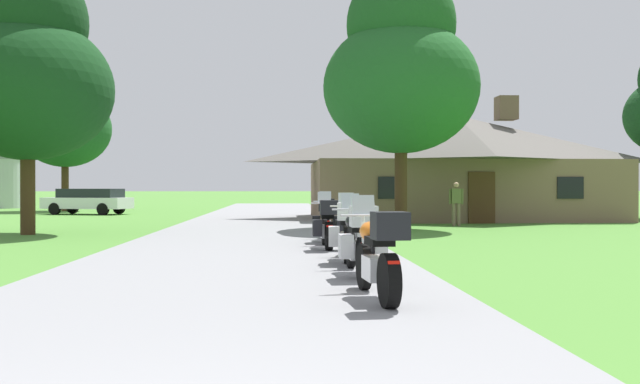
{
  "coord_description": "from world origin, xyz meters",
  "views": [
    {
      "loc": [
        0.74,
        -2.31,
        1.46
      ],
      "look_at": [
        1.69,
        14.07,
        1.35
      ],
      "focal_mm": 38.27,
      "sensor_mm": 36.0,
      "label": 1
    }
  ],
  "objects_px": {
    "motorcycle_blue_farthest_in_row": "(326,220)",
    "tree_left_near": "(27,69)",
    "motorcycle_black_second_in_row": "(359,241)",
    "parked_white_suv_far_left": "(88,200)",
    "motorcycle_red_fourth_in_row": "(327,225)",
    "motorcycle_yellow_third_in_row": "(348,232)",
    "tree_by_lodge_front": "(401,69)",
    "tree_left_far": "(65,118)",
    "bystander_olive_shirt_near_lodge": "(456,201)",
    "motorcycle_orange_nearest_to_camera": "(378,255)"
  },
  "relations": [
    {
      "from": "tree_by_lodge_front",
      "to": "motorcycle_red_fourth_in_row",
      "type": "bearing_deg",
      "value": -111.32
    },
    {
      "from": "motorcycle_yellow_third_in_row",
      "to": "tree_by_lodge_front",
      "type": "height_order",
      "value": "tree_by_lodge_front"
    },
    {
      "from": "parked_white_suv_far_left",
      "to": "tree_by_lodge_front",
      "type": "bearing_deg",
      "value": -118.29
    },
    {
      "from": "motorcycle_orange_nearest_to_camera",
      "to": "motorcycle_yellow_third_in_row",
      "type": "bearing_deg",
      "value": 84.52
    },
    {
      "from": "tree_by_lodge_front",
      "to": "motorcycle_orange_nearest_to_camera",
      "type": "bearing_deg",
      "value": -101.12
    },
    {
      "from": "motorcycle_blue_farthest_in_row",
      "to": "tree_by_lodge_front",
      "type": "xyz_separation_m",
      "value": [
        3.01,
        5.87,
        5.0
      ]
    },
    {
      "from": "motorcycle_black_second_in_row",
      "to": "motorcycle_red_fourth_in_row",
      "type": "xyz_separation_m",
      "value": [
        -0.18,
        4.74,
        0.0
      ]
    },
    {
      "from": "motorcycle_black_second_in_row",
      "to": "parked_white_suv_far_left",
      "type": "xyz_separation_m",
      "value": [
        -11.7,
        26.87,
        0.17
      ]
    },
    {
      "from": "bystander_olive_shirt_near_lodge",
      "to": "tree_by_lodge_front",
      "type": "relative_size",
      "value": 0.18
    },
    {
      "from": "motorcycle_blue_farthest_in_row",
      "to": "tree_by_lodge_front",
      "type": "relative_size",
      "value": 0.23
    },
    {
      "from": "motorcycle_red_fourth_in_row",
      "to": "parked_white_suv_far_left",
      "type": "bearing_deg",
      "value": 117.23
    },
    {
      "from": "tree_left_far",
      "to": "motorcycle_blue_farthest_in_row",
      "type": "bearing_deg",
      "value": -60.16
    },
    {
      "from": "motorcycle_blue_farthest_in_row",
      "to": "motorcycle_orange_nearest_to_camera",
      "type": "bearing_deg",
      "value": -87.13
    },
    {
      "from": "motorcycle_blue_farthest_in_row",
      "to": "bystander_olive_shirt_near_lodge",
      "type": "height_order",
      "value": "bystander_olive_shirt_near_lodge"
    },
    {
      "from": "bystander_olive_shirt_near_lodge",
      "to": "tree_by_lodge_front",
      "type": "distance_m",
      "value": 5.64
    },
    {
      "from": "motorcycle_yellow_third_in_row",
      "to": "parked_white_suv_far_left",
      "type": "distance_m",
      "value": 27.41
    },
    {
      "from": "tree_by_lodge_front",
      "to": "parked_white_suv_far_left",
      "type": "height_order",
      "value": "tree_by_lodge_front"
    },
    {
      "from": "motorcycle_black_second_in_row",
      "to": "bystander_olive_shirt_near_lodge",
      "type": "distance_m",
      "value": 15.67
    },
    {
      "from": "motorcycle_red_fourth_in_row",
      "to": "parked_white_suv_far_left",
      "type": "distance_m",
      "value": 24.96
    },
    {
      "from": "motorcycle_orange_nearest_to_camera",
      "to": "parked_white_suv_far_left",
      "type": "bearing_deg",
      "value": 107.04
    },
    {
      "from": "motorcycle_blue_farthest_in_row",
      "to": "tree_left_far",
      "type": "bearing_deg",
      "value": 122.55
    },
    {
      "from": "tree_left_near",
      "to": "bystander_olive_shirt_near_lodge",
      "type": "bearing_deg",
      "value": 15.21
    },
    {
      "from": "motorcycle_red_fourth_in_row",
      "to": "tree_left_near",
      "type": "distance_m",
      "value": 11.67
    },
    {
      "from": "motorcycle_orange_nearest_to_camera",
      "to": "motorcycle_blue_farthest_in_row",
      "type": "height_order",
      "value": "same"
    },
    {
      "from": "motorcycle_orange_nearest_to_camera",
      "to": "motorcycle_red_fourth_in_row",
      "type": "bearing_deg",
      "value": 86.45
    },
    {
      "from": "motorcycle_orange_nearest_to_camera",
      "to": "motorcycle_red_fourth_in_row",
      "type": "height_order",
      "value": "same"
    },
    {
      "from": "tree_by_lodge_front",
      "to": "tree_left_far",
      "type": "relative_size",
      "value": 0.97
    },
    {
      "from": "motorcycle_blue_farthest_in_row",
      "to": "parked_white_suv_far_left",
      "type": "bearing_deg",
      "value": 122.91
    },
    {
      "from": "motorcycle_yellow_third_in_row",
      "to": "motorcycle_orange_nearest_to_camera",
      "type": "bearing_deg",
      "value": -86.83
    },
    {
      "from": "motorcycle_orange_nearest_to_camera",
      "to": "motorcycle_red_fourth_in_row",
      "type": "distance_m",
      "value": 7.18
    },
    {
      "from": "parked_white_suv_far_left",
      "to": "tree_left_near",
      "type": "bearing_deg",
      "value": -155.11
    },
    {
      "from": "motorcycle_black_second_in_row",
      "to": "tree_by_lodge_front",
      "type": "bearing_deg",
      "value": 75.21
    },
    {
      "from": "motorcycle_orange_nearest_to_camera",
      "to": "tree_left_near",
      "type": "distance_m",
      "value": 16.63
    },
    {
      "from": "motorcycle_blue_farthest_in_row",
      "to": "tree_left_near",
      "type": "relative_size",
      "value": 0.24
    },
    {
      "from": "motorcycle_orange_nearest_to_camera",
      "to": "tree_left_far",
      "type": "relative_size",
      "value": 0.22
    },
    {
      "from": "motorcycle_orange_nearest_to_camera",
      "to": "tree_left_far",
      "type": "xyz_separation_m",
      "value": [
        -14.57,
        34.68,
        5.17
      ]
    },
    {
      "from": "motorcycle_blue_farthest_in_row",
      "to": "motorcycle_yellow_third_in_row",
      "type": "bearing_deg",
      "value": -86.2
    },
    {
      "from": "motorcycle_black_second_in_row",
      "to": "parked_white_suv_far_left",
      "type": "bearing_deg",
      "value": 111.77
    },
    {
      "from": "motorcycle_blue_farthest_in_row",
      "to": "tree_by_lodge_front",
      "type": "height_order",
      "value": "tree_by_lodge_front"
    },
    {
      "from": "motorcycle_black_second_in_row",
      "to": "motorcycle_blue_farthest_in_row",
      "type": "xyz_separation_m",
      "value": [
        -0.06,
        6.88,
        0.0
      ]
    },
    {
      "from": "motorcycle_red_fourth_in_row",
      "to": "bystander_olive_shirt_near_lodge",
      "type": "bearing_deg",
      "value": 60.38
    },
    {
      "from": "bystander_olive_shirt_near_lodge",
      "to": "tree_left_far",
      "type": "distance_m",
      "value": 27.06
    },
    {
      "from": "tree_by_lodge_front",
      "to": "tree_left_far",
      "type": "bearing_deg",
      "value": 132.03
    },
    {
      "from": "motorcycle_red_fourth_in_row",
      "to": "bystander_olive_shirt_near_lodge",
      "type": "relative_size",
      "value": 1.25
    },
    {
      "from": "motorcycle_orange_nearest_to_camera",
      "to": "motorcycle_red_fourth_in_row",
      "type": "xyz_separation_m",
      "value": [
        -0.14,
        7.18,
        -0.01
      ]
    },
    {
      "from": "motorcycle_red_fourth_in_row",
      "to": "parked_white_suv_far_left",
      "type": "xyz_separation_m",
      "value": [
        -11.53,
        22.13,
        0.17
      ]
    },
    {
      "from": "motorcycle_black_second_in_row",
      "to": "motorcycle_blue_farthest_in_row",
      "type": "distance_m",
      "value": 6.88
    },
    {
      "from": "motorcycle_orange_nearest_to_camera",
      "to": "tree_by_lodge_front",
      "type": "distance_m",
      "value": 16.27
    },
    {
      "from": "motorcycle_orange_nearest_to_camera",
      "to": "motorcycle_red_fourth_in_row",
      "type": "relative_size",
      "value": 1.0
    },
    {
      "from": "motorcycle_orange_nearest_to_camera",
      "to": "bystander_olive_shirt_near_lodge",
      "type": "relative_size",
      "value": 1.25
    }
  ]
}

